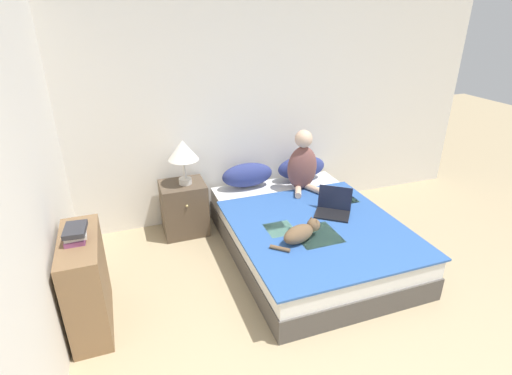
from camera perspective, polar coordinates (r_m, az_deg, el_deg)
wall_back at (r=4.71m, az=1.59°, el=11.30°), size 5.46×0.05×2.55m
wall_side at (r=2.88m, az=-29.86°, el=-1.01°), size 0.05×4.28×2.55m
bed at (r=4.15m, az=7.49°, el=-6.79°), size 1.58×2.14×0.42m
pillow_near at (r=4.63m, az=-1.24°, el=1.80°), size 0.61×0.25×0.28m
pillow_far at (r=4.87m, az=6.50°, el=2.85°), size 0.61×0.25×0.28m
person_sitting at (r=4.53m, az=6.67°, el=3.31°), size 0.36×0.35×0.70m
cat_tabby at (r=3.61m, az=6.49°, el=-6.39°), size 0.52×0.27×0.18m
laptop_open at (r=4.13m, az=10.97°, el=-2.97°), size 0.45×0.44×0.25m
nightstand at (r=4.52m, az=-10.22°, el=-2.90°), size 0.48×0.44×0.60m
table_lamp at (r=4.25m, az=-10.40°, el=5.03°), size 0.32×0.32×0.49m
bookshelf at (r=3.44m, az=-23.04°, el=-12.47°), size 0.28×0.75×0.79m
book_stack_top at (r=3.20m, az=-24.41°, el=-6.01°), size 0.17×0.24×0.11m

